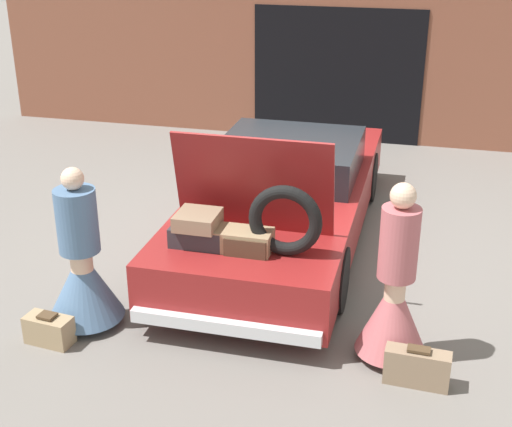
{
  "coord_description": "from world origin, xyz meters",
  "views": [
    {
      "loc": [
        1.59,
        -7.57,
        3.67
      ],
      "look_at": [
        0.0,
        -1.33,
        0.89
      ],
      "focal_mm": 50.0,
      "sensor_mm": 36.0,
      "label": 1
    }
  ],
  "objects": [
    {
      "name": "ground_plane",
      "position": [
        0.0,
        0.0,
        0.0
      ],
      "size": [
        40.0,
        40.0,
        0.0
      ],
      "primitive_type": "plane",
      "color": "slate"
    },
    {
      "name": "car",
      "position": [
        0.0,
        -0.02,
        0.55
      ],
      "size": [
        1.87,
        4.93,
        1.74
      ],
      "color": "maroon",
      "rests_on": "ground_plane"
    },
    {
      "name": "suitcase_beside_right_person",
      "position": [
        1.67,
        -2.49,
        0.16
      ],
      "size": [
        0.55,
        0.2,
        0.35
      ],
      "color": "#8C7259",
      "rests_on": "ground_plane"
    },
    {
      "name": "person_left",
      "position": [
        -1.43,
        -2.28,
        0.55
      ],
      "size": [
        0.72,
        0.72,
        1.57
      ],
      "rotation": [
        0.0,
        0.0,
        -1.39
      ],
      "color": "beige",
      "rests_on": "ground_plane"
    },
    {
      "name": "garage_wall_back",
      "position": [
        0.0,
        4.17,
        1.39
      ],
      "size": [
        12.0,
        0.14,
        2.8
      ],
      "color": "brown",
      "rests_on": "ground_plane"
    },
    {
      "name": "suitcase_beside_left_person",
      "position": [
        -1.6,
        -2.69,
        0.14
      ],
      "size": [
        0.45,
        0.26,
        0.3
      ],
      "color": "#9E8460",
      "rests_on": "ground_plane"
    },
    {
      "name": "person_right",
      "position": [
        1.43,
        -2.15,
        0.59
      ],
      "size": [
        0.62,
        0.62,
        1.65
      ],
      "rotation": [
        0.0,
        0.0,
        1.65
      ],
      "color": "beige",
      "rests_on": "ground_plane"
    }
  ]
}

